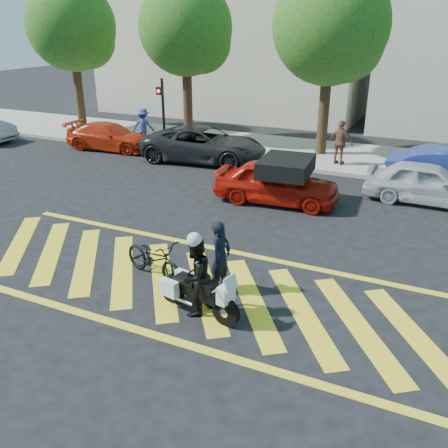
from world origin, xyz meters
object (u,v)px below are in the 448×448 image
at_px(police_motorcycle, 196,292).
at_px(red_convertible, 277,182).
at_px(parked_mid_left, 204,144).
at_px(parked_left, 110,136).
at_px(officer_moto, 195,277).
at_px(officer_bike, 221,257).
at_px(bicycle, 154,259).
at_px(parked_mid_right, 428,183).

height_order(police_motorcycle, red_convertible, red_convertible).
bearing_deg(parked_mid_left, red_convertible, -133.99).
height_order(police_motorcycle, parked_left, parked_left).
height_order(police_motorcycle, officer_moto, officer_moto).
relative_size(officer_bike, police_motorcycle, 0.83).
bearing_deg(parked_mid_left, bicycle, -165.43).
height_order(officer_moto, parked_mid_left, officer_moto).
height_order(officer_bike, red_convertible, officer_bike).
distance_m(officer_bike, bicycle, 1.63).
xyz_separation_m(red_convertible, parked_mid_right, (4.38, 2.00, -0.02)).
relative_size(officer_bike, parked_left, 0.39).
distance_m(bicycle, officer_moto, 1.77).
relative_size(bicycle, police_motorcycle, 0.95).
height_order(police_motorcycle, parked_mid_left, parked_mid_left).
bearing_deg(officer_bike, police_motorcycle, -179.52).
height_order(officer_bike, bicycle, officer_bike).
height_order(officer_moto, parked_mid_right, officer_moto).
bearing_deg(bicycle, parked_mid_right, -15.80).
bearing_deg(officer_bike, red_convertible, 11.56).
height_order(bicycle, parked_left, parked_left).
height_order(bicycle, police_motorcycle, bicycle).
relative_size(bicycle, officer_moto, 1.14).
distance_m(police_motorcycle, red_convertible, 6.72).
bearing_deg(officer_moto, parked_left, -124.23).
bearing_deg(parked_mid_left, officer_bike, -156.93).
distance_m(police_motorcycle, parked_left, 14.07).
relative_size(officer_bike, officer_moto, 0.99).
xyz_separation_m(officer_moto, parked_mid_left, (-4.98, 10.10, -0.09)).
distance_m(red_convertible, parked_left, 9.77).
bearing_deg(red_convertible, police_motorcycle, -179.08).
bearing_deg(officer_moto, police_motorcycle, 126.48).
xyz_separation_m(officer_moto, parked_left, (-9.79, 10.10, -0.22)).
bearing_deg(parked_mid_left, parked_left, 84.03).
distance_m(officer_moto, parked_mid_right, 9.47).
bearing_deg(officer_bike, parked_mid_right, -20.97).
distance_m(police_motorcycle, parked_mid_right, 9.46).
bearing_deg(parked_left, bicycle, -142.99).
relative_size(red_convertible, parked_mid_left, 0.77).
bearing_deg(parked_mid_right, officer_bike, 155.00).
relative_size(officer_bike, parked_mid_left, 0.31).
bearing_deg(parked_mid_left, police_motorcycle, -159.64).
xyz_separation_m(officer_bike, bicycle, (-1.60, -0.13, -0.32)).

